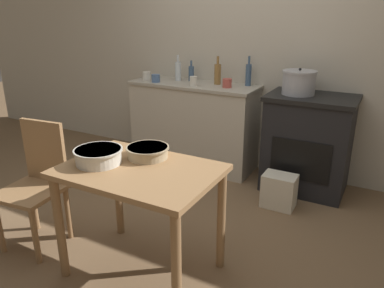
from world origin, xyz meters
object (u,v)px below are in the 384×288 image
work_table (140,187)px  cup_mid_right (147,76)px  cup_center_right (227,83)px  bottle_left (191,73)px  flour_sack (279,191)px  cup_center (193,81)px  mixing_bowl_large (148,151)px  bottle_center_left (218,74)px  stove (308,143)px  bottle_far_left (178,71)px  stock_pot (299,82)px  bottle_mid_left (248,74)px  cup_right (156,78)px  chair (37,181)px  mixing_bowl_small (99,155)px

work_table → cup_mid_right: bearing=123.5°
cup_center_right → bottle_left: bearing=162.5°
flour_sack → cup_center: (-1.05, 0.37, 0.81)m
mixing_bowl_large → bottle_center_left: bearing=99.8°
stove → bottle_far_left: size_ratio=3.32×
work_table → bottle_center_left: bottle_center_left is taller
flour_sack → mixing_bowl_large: (-0.59, -1.10, 0.63)m
cup_mid_right → work_table: bearing=-56.5°
cup_center_right → cup_mid_right: 0.94m
bottle_left → cup_center: bottle_left is taller
stock_pot → cup_center_right: 0.70m
bottle_far_left → cup_center: (0.30, -0.20, -0.06)m
bottle_mid_left → cup_mid_right: 1.12m
mixing_bowl_large → cup_right: (-0.92, 1.48, 0.17)m
mixing_bowl_large → bottle_far_left: 1.86m
cup_center_right → bottle_far_left: bearing=170.5°
mixing_bowl_large → cup_center_right: bearing=94.8°
stove → cup_mid_right: (-1.78, -0.05, 0.50)m
bottle_mid_left → cup_center_right: (-0.15, -0.19, -0.07)m
cup_center → flour_sack: bearing=-19.3°
work_table → bottle_left: (-0.68, 1.90, 0.38)m
stove → work_table: size_ratio=0.97×
bottle_far_left → cup_center: size_ratio=2.83×
chair → stock_pot: bearing=46.3°
flour_sack → bottle_mid_left: bottle_mid_left is taller
cup_center_right → stove: bearing=0.9°
flour_sack → bottle_mid_left: 1.24m
stove → mixing_bowl_small: 2.05m
mixing_bowl_large → cup_right: size_ratio=3.07×
mixing_bowl_large → cup_right: 1.75m
mixing_bowl_large → bottle_center_left: 1.73m
bottle_mid_left → cup_mid_right: bottle_mid_left is taller
chair → cup_right: bearing=87.2°
chair → mixing_bowl_large: (0.82, 0.24, 0.30)m
bottle_mid_left → mixing_bowl_small: bearing=-96.6°
stove → bottle_mid_left: (-0.69, 0.18, 0.57)m
bottle_left → bottle_center_left: size_ratio=0.76×
stock_pot → bottle_center_left: size_ratio=1.07×
flour_sack → cup_center: 1.38m
bottle_left → cup_center_right: bearing=-17.5°
flour_sack → mixing_bowl_large: mixing_bowl_large is taller
mixing_bowl_large → bottle_left: 1.85m
work_table → bottle_left: bearing=109.6°
stove → cup_center: (-1.16, -0.11, 0.50)m
stove → mixing_bowl_small: stove is taller
cup_center_right → cup_mid_right: cup_mid_right is taller
stove → cup_mid_right: 1.85m
stock_pot → cup_center: bearing=-174.5°
chair → cup_right: 1.78m
bottle_far_left → work_table: bearing=-66.2°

